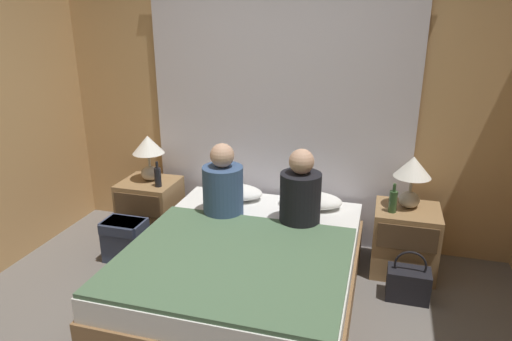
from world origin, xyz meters
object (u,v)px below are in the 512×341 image
object	(u,v)px
nightstand_right	(405,240)
beer_bottle_on_right_stand	(393,201)
backpack_on_floor	(125,238)
handbag_on_floor	(408,283)
pillow_left	(233,192)
person_right_in_bed	(300,194)
lamp_right	(412,174)
beer_bottle_on_left_stand	(158,177)
pillow_right	(311,200)
nightstand_left	(151,209)
lamp_left	(148,151)
person_left_in_bed	(223,186)
bed	(245,269)

from	to	relation	value
nightstand_right	beer_bottle_on_right_stand	size ratio (longest dim) A/B	2.36
nightstand_right	backpack_on_floor	xyz separation A→B (m)	(-2.25, -0.47, -0.07)
backpack_on_floor	handbag_on_floor	distance (m)	2.29
pillow_left	handbag_on_floor	size ratio (longest dim) A/B	1.37
backpack_on_floor	handbag_on_floor	world-z (taller)	handbag_on_floor
handbag_on_floor	pillow_left	bearing A→B (deg)	162.54
nightstand_right	person_right_in_bed	distance (m)	0.95
lamp_right	beer_bottle_on_left_stand	size ratio (longest dim) A/B	1.82
pillow_right	pillow_left	bearing A→B (deg)	180.00
pillow_left	beer_bottle_on_right_stand	world-z (taller)	beer_bottle_on_right_stand
nightstand_left	nightstand_right	world-z (taller)	same
nightstand_left	nightstand_right	size ratio (longest dim) A/B	1.00
person_right_in_bed	beer_bottle_on_left_stand	xyz separation A→B (m)	(-1.30, 0.18, -0.05)
beer_bottle_on_right_stand	handbag_on_floor	world-z (taller)	beer_bottle_on_right_stand
person_right_in_bed	pillow_right	bearing A→B (deg)	85.38
nightstand_right	pillow_left	size ratio (longest dim) A/B	1.02
lamp_left	pillow_right	distance (m)	1.51
lamp_left	beer_bottle_on_right_stand	bearing A→B (deg)	-3.48
nightstand_right	handbag_on_floor	size ratio (longest dim) A/B	1.40
beer_bottle_on_left_stand	beer_bottle_on_right_stand	distance (m)	1.99
pillow_right	person_left_in_bed	size ratio (longest dim) A/B	0.89
pillow_left	person_left_in_bed	world-z (taller)	person_left_in_bed
nightstand_left	beer_bottle_on_left_stand	world-z (taller)	beer_bottle_on_left_stand
lamp_right	pillow_right	xyz separation A→B (m)	(-0.78, 0.04, -0.33)
backpack_on_floor	person_right_in_bed	bearing A→B (deg)	7.90
pillow_right	beer_bottle_on_right_stand	distance (m)	0.69
bed	backpack_on_floor	bearing A→B (deg)	169.43
backpack_on_floor	handbag_on_floor	bearing A→B (deg)	1.85
pillow_left	person_left_in_bed	distance (m)	0.40
pillow_left	beer_bottle_on_left_stand	distance (m)	0.67
nightstand_left	handbag_on_floor	bearing A→B (deg)	-9.74
bed	person_left_in_bed	bearing A→B (deg)	127.17
pillow_left	lamp_left	bearing A→B (deg)	-177.17
backpack_on_floor	lamp_right	bearing A→B (deg)	12.73
pillow_right	beer_bottle_on_left_stand	distance (m)	1.35
person_left_in_bed	person_right_in_bed	size ratio (longest dim) A/B	0.99
bed	lamp_right	world-z (taller)	lamp_right
nightstand_left	lamp_left	size ratio (longest dim) A/B	1.30
pillow_right	nightstand_left	bearing A→B (deg)	-176.86
lamp_left	pillow_right	world-z (taller)	lamp_left
person_left_in_bed	person_right_in_bed	xyz separation A→B (m)	(0.63, 0.00, 0.01)
nightstand_left	nightstand_right	bearing A→B (deg)	0.00
bed	lamp_left	distance (m)	1.47
pillow_left	backpack_on_floor	bearing A→B (deg)	-144.88
person_right_in_bed	handbag_on_floor	world-z (taller)	person_right_in_bed
person_right_in_bed	backpack_on_floor	size ratio (longest dim) A/B	1.67
bed	person_left_in_bed	size ratio (longest dim) A/B	3.17
nightstand_left	pillow_right	world-z (taller)	pillow_right
backpack_on_floor	beer_bottle_on_right_stand	bearing A→B (deg)	10.10
person_left_in_bed	beer_bottle_on_left_stand	size ratio (longest dim) A/B	2.60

